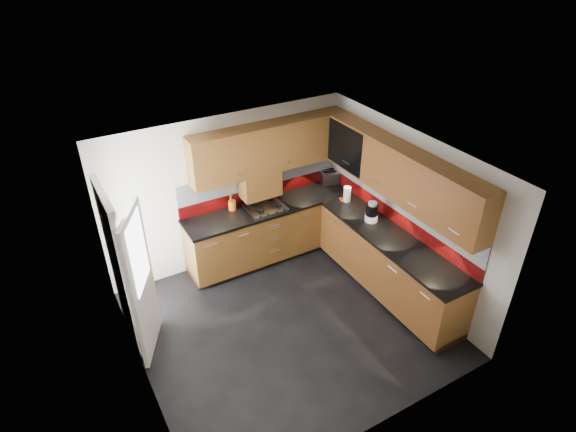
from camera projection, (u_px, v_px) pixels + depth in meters
room at (288, 232)px, 5.72m from camera, size 4.00×3.80×2.64m
base_cabinets at (325, 248)px, 7.26m from camera, size 2.70×3.20×0.95m
countertop at (327, 222)px, 6.99m from camera, size 2.72×3.22×0.04m
backsplash at (332, 194)px, 7.10m from camera, size 2.70×3.20×0.54m
upper_cabinets at (337, 160)px, 6.64m from camera, size 2.50×3.20×0.72m
extractor_hood at (260, 184)px, 7.23m from camera, size 0.60×0.33×0.40m
glass_cabinet at (353, 144)px, 7.04m from camera, size 0.32×0.80×0.66m
back_door at (128, 276)px, 5.77m from camera, size 0.42×1.19×2.04m
gas_hob at (265, 207)px, 7.28m from camera, size 0.57×0.50×0.04m
utensil_pot at (232, 204)px, 7.21m from camera, size 0.12×0.12×0.42m
toaster at (330, 178)px, 7.93m from camera, size 0.32×0.25×0.20m
food_processor at (372, 212)px, 6.91m from camera, size 0.19×0.19×0.31m
paper_towel at (347, 194)px, 7.41m from camera, size 0.15×0.15×0.24m
orange_cloth at (344, 199)px, 7.50m from camera, size 0.16×0.15×0.01m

